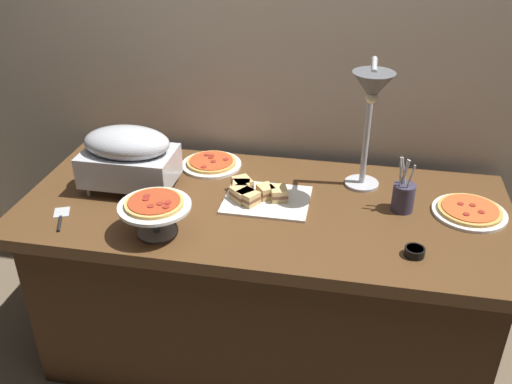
{
  "coord_description": "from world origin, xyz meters",
  "views": [
    {
      "loc": [
        0.33,
        -1.85,
        1.88
      ],
      "look_at": [
        -0.03,
        0.0,
        0.81
      ],
      "focal_mm": 39.38,
      "sensor_mm": 36.0,
      "label": 1
    }
  ],
  "objects_px": {
    "pizza_plate_raised_stand": "(155,208)",
    "chafing_dish": "(128,155)",
    "serving_spatula": "(61,218)",
    "utensil_holder": "(403,196)",
    "pizza_plate_center": "(211,163)",
    "sandwich_platter": "(258,195)",
    "pizza_plate_front": "(470,211)",
    "sauce_cup_near": "(415,251)",
    "heat_lamp": "(371,99)"
  },
  "relations": [
    {
      "from": "pizza_plate_center",
      "to": "sandwich_platter",
      "type": "relative_size",
      "value": 0.79
    },
    {
      "from": "heat_lamp",
      "to": "pizza_plate_raised_stand",
      "type": "xyz_separation_m",
      "value": [
        -0.71,
        -0.37,
        -0.31
      ]
    },
    {
      "from": "pizza_plate_center",
      "to": "sauce_cup_near",
      "type": "distance_m",
      "value": 0.99
    },
    {
      "from": "pizza_plate_raised_stand",
      "to": "pizza_plate_front",
      "type": "bearing_deg",
      "value": 17.39
    },
    {
      "from": "pizza_plate_center",
      "to": "utensil_holder",
      "type": "distance_m",
      "value": 0.84
    },
    {
      "from": "pizza_plate_front",
      "to": "sauce_cup_near",
      "type": "relative_size",
      "value": 4.03
    },
    {
      "from": "sandwich_platter",
      "to": "sauce_cup_near",
      "type": "xyz_separation_m",
      "value": [
        0.59,
        -0.26,
        -0.01
      ]
    },
    {
      "from": "pizza_plate_front",
      "to": "utensil_holder",
      "type": "distance_m",
      "value": 0.26
    },
    {
      "from": "chafing_dish",
      "to": "pizza_plate_raised_stand",
      "type": "xyz_separation_m",
      "value": [
        0.21,
        -0.3,
        -0.04
      ]
    },
    {
      "from": "chafing_dish",
      "to": "sandwich_platter",
      "type": "xyz_separation_m",
      "value": [
        0.52,
        0.01,
        -0.13
      ]
    },
    {
      "from": "pizza_plate_front",
      "to": "sandwich_platter",
      "type": "height_order",
      "value": "sandwich_platter"
    },
    {
      "from": "chafing_dish",
      "to": "serving_spatula",
      "type": "xyz_separation_m",
      "value": [
        -0.18,
        -0.27,
        -0.15
      ]
    },
    {
      "from": "sandwich_platter",
      "to": "serving_spatula",
      "type": "height_order",
      "value": "sandwich_platter"
    },
    {
      "from": "sauce_cup_near",
      "to": "chafing_dish",
      "type": "bearing_deg",
      "value": 166.86
    },
    {
      "from": "sandwich_platter",
      "to": "pizza_plate_front",
      "type": "bearing_deg",
      "value": 3.45
    },
    {
      "from": "heat_lamp",
      "to": "pizza_plate_front",
      "type": "bearing_deg",
      "value": -3.01
    },
    {
      "from": "sandwich_platter",
      "to": "serving_spatula",
      "type": "xyz_separation_m",
      "value": [
        -0.7,
        -0.27,
        -0.02
      ]
    },
    {
      "from": "pizza_plate_front",
      "to": "pizza_plate_center",
      "type": "xyz_separation_m",
      "value": [
        -1.06,
        0.2,
        -0.0
      ]
    },
    {
      "from": "heat_lamp",
      "to": "utensil_holder",
      "type": "bearing_deg",
      "value": -14.64
    },
    {
      "from": "chafing_dish",
      "to": "sauce_cup_near",
      "type": "relative_size",
      "value": 5.33
    },
    {
      "from": "pizza_plate_front",
      "to": "pizza_plate_raised_stand",
      "type": "bearing_deg",
      "value": -162.61
    },
    {
      "from": "pizza_plate_center",
      "to": "sandwich_platter",
      "type": "bearing_deg",
      "value": -44.55
    },
    {
      "from": "pizza_plate_center",
      "to": "utensil_holder",
      "type": "bearing_deg",
      "value": -15.43
    },
    {
      "from": "utensil_holder",
      "to": "sauce_cup_near",
      "type": "bearing_deg",
      "value": -83.55
    },
    {
      "from": "sandwich_platter",
      "to": "pizza_plate_center",
      "type": "bearing_deg",
      "value": 135.45
    },
    {
      "from": "heat_lamp",
      "to": "sandwich_platter",
      "type": "xyz_separation_m",
      "value": [
        -0.4,
        -0.07,
        -0.4
      ]
    },
    {
      "from": "pizza_plate_front",
      "to": "sandwich_platter",
      "type": "relative_size",
      "value": 0.83
    },
    {
      "from": "sandwich_platter",
      "to": "sauce_cup_near",
      "type": "distance_m",
      "value": 0.64
    },
    {
      "from": "chafing_dish",
      "to": "sauce_cup_near",
      "type": "distance_m",
      "value": 1.15
    },
    {
      "from": "pizza_plate_raised_stand",
      "to": "chafing_dish",
      "type": "bearing_deg",
      "value": 125.81
    },
    {
      "from": "pizza_plate_raised_stand",
      "to": "serving_spatula",
      "type": "xyz_separation_m",
      "value": [
        -0.39,
        0.03,
        -0.1
      ]
    },
    {
      "from": "sandwich_platter",
      "to": "pizza_plate_raised_stand",
      "type": "bearing_deg",
      "value": -135.88
    },
    {
      "from": "heat_lamp",
      "to": "utensil_holder",
      "type": "distance_m",
      "value": 0.39
    },
    {
      "from": "pizza_plate_center",
      "to": "pizza_plate_raised_stand",
      "type": "distance_m",
      "value": 0.56
    },
    {
      "from": "chafing_dish",
      "to": "utensil_holder",
      "type": "height_order",
      "value": "chafing_dish"
    },
    {
      "from": "heat_lamp",
      "to": "pizza_plate_center",
      "type": "height_order",
      "value": "heat_lamp"
    },
    {
      "from": "chafing_dish",
      "to": "sandwich_platter",
      "type": "height_order",
      "value": "chafing_dish"
    },
    {
      "from": "serving_spatula",
      "to": "utensil_holder",
      "type": "bearing_deg",
      "value": 13.65
    },
    {
      "from": "pizza_plate_raised_stand",
      "to": "utensil_holder",
      "type": "xyz_separation_m",
      "value": [
        0.86,
        0.33,
        -0.05
      ]
    },
    {
      "from": "pizza_plate_raised_stand",
      "to": "sauce_cup_near",
      "type": "distance_m",
      "value": 0.9
    },
    {
      "from": "chafing_dish",
      "to": "pizza_plate_raised_stand",
      "type": "bearing_deg",
      "value": -54.19
    },
    {
      "from": "pizza_plate_raised_stand",
      "to": "sauce_cup_near",
      "type": "relative_size",
      "value": 3.75
    },
    {
      "from": "sandwich_platter",
      "to": "utensil_holder",
      "type": "height_order",
      "value": "utensil_holder"
    },
    {
      "from": "sandwich_platter",
      "to": "utensil_holder",
      "type": "bearing_deg",
      "value": 3.02
    },
    {
      "from": "sauce_cup_near",
      "to": "pizza_plate_center",
      "type": "bearing_deg",
      "value": 148.49
    },
    {
      "from": "sauce_cup_near",
      "to": "utensil_holder",
      "type": "relative_size",
      "value": 0.3
    },
    {
      "from": "chafing_dish",
      "to": "heat_lamp",
      "type": "height_order",
      "value": "heat_lamp"
    },
    {
      "from": "chafing_dish",
      "to": "sandwich_platter",
      "type": "relative_size",
      "value": 1.1
    },
    {
      "from": "heat_lamp",
      "to": "pizza_plate_center",
      "type": "bearing_deg",
      "value": 164.39
    },
    {
      "from": "pizza_plate_raised_stand",
      "to": "sandwich_platter",
      "type": "height_order",
      "value": "pizza_plate_raised_stand"
    }
  ]
}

